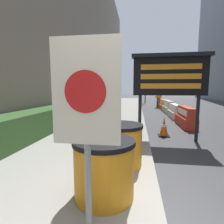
{
  "coord_description": "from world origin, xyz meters",
  "views": [
    {
      "loc": [
        -0.34,
        -1.81,
        1.57
      ],
      "look_at": [
        -1.88,
        8.65,
        0.2
      ],
      "focal_mm": 28.0,
      "sensor_mm": 36.0,
      "label": 1
    }
  ],
  "objects_px": {
    "traffic_cone_mid": "(178,112)",
    "barrel_drum_middle": "(121,144)",
    "traffic_light_near_curb": "(146,78)",
    "pedestrian_worker": "(159,96)",
    "barrel_drum_foreground": "(104,168)",
    "jersey_barrier_white": "(175,112)",
    "jersey_barrier_red_striped": "(186,118)",
    "traffic_cone_far": "(164,127)",
    "warning_sign": "(86,106)",
    "jersey_barrier_orange_far": "(163,105)",
    "message_board": "(170,76)",
    "traffic_cone_near": "(180,109)",
    "jersey_barrier_cream": "(168,107)"
  },
  "relations": [
    {
      "from": "barrel_drum_middle",
      "to": "traffic_light_near_curb",
      "type": "xyz_separation_m",
      "value": [
        1.17,
        17.25,
        2.3
      ]
    },
    {
      "from": "traffic_light_near_curb",
      "to": "pedestrian_worker",
      "type": "bearing_deg",
      "value": -78.76
    },
    {
      "from": "jersey_barrier_orange_far",
      "to": "traffic_cone_near",
      "type": "distance_m",
      "value": 2.92
    },
    {
      "from": "jersey_barrier_white",
      "to": "traffic_cone_near",
      "type": "xyz_separation_m",
      "value": [
        0.64,
        1.76,
        -0.01
      ]
    },
    {
      "from": "barrel_drum_foreground",
      "to": "traffic_light_near_curb",
      "type": "distance_m",
      "value": 18.49
    },
    {
      "from": "message_board",
      "to": "traffic_cone_near",
      "type": "bearing_deg",
      "value": 74.22
    },
    {
      "from": "jersey_barrier_red_striped",
      "to": "jersey_barrier_orange_far",
      "type": "xyz_separation_m",
      "value": [
        -0.0,
        6.81,
        -0.03
      ]
    },
    {
      "from": "message_board",
      "to": "traffic_cone_mid",
      "type": "relative_size",
      "value": 3.94
    },
    {
      "from": "warning_sign",
      "to": "traffic_cone_far",
      "type": "relative_size",
      "value": 2.94
    },
    {
      "from": "jersey_barrier_red_striped",
      "to": "jersey_barrier_cream",
      "type": "distance_m",
      "value": 4.54
    },
    {
      "from": "traffic_cone_far",
      "to": "jersey_barrier_red_striped",
      "type": "bearing_deg",
      "value": 57.19
    },
    {
      "from": "barrel_drum_foreground",
      "to": "message_board",
      "type": "relative_size",
      "value": 0.32
    },
    {
      "from": "barrel_drum_middle",
      "to": "traffic_cone_mid",
      "type": "relative_size",
      "value": 1.26
    },
    {
      "from": "barrel_drum_foreground",
      "to": "jersey_barrier_white",
      "type": "distance_m",
      "value": 8.15
    },
    {
      "from": "warning_sign",
      "to": "traffic_light_near_curb",
      "type": "relative_size",
      "value": 0.49
    },
    {
      "from": "jersey_barrier_red_striped",
      "to": "jersey_barrier_white",
      "type": "height_order",
      "value": "jersey_barrier_red_striped"
    },
    {
      "from": "barrel_drum_foreground",
      "to": "traffic_cone_far",
      "type": "height_order",
      "value": "barrel_drum_foreground"
    },
    {
      "from": "jersey_barrier_red_striped",
      "to": "traffic_light_near_curb",
      "type": "height_order",
      "value": "traffic_light_near_curb"
    },
    {
      "from": "warning_sign",
      "to": "message_board",
      "type": "bearing_deg",
      "value": 70.93
    },
    {
      "from": "barrel_drum_middle",
      "to": "traffic_cone_mid",
      "type": "xyz_separation_m",
      "value": [
        2.61,
        7.04,
        -0.2
      ]
    },
    {
      "from": "barrel_drum_foreground",
      "to": "jersey_barrier_red_striped",
      "type": "distance_m",
      "value": 6.09
    },
    {
      "from": "barrel_drum_foreground",
      "to": "jersey_barrier_red_striped",
      "type": "relative_size",
      "value": 0.46
    },
    {
      "from": "barrel_drum_middle",
      "to": "traffic_cone_near",
      "type": "relative_size",
      "value": 1.24
    },
    {
      "from": "jersey_barrier_white",
      "to": "barrel_drum_foreground",
      "type": "bearing_deg",
      "value": -107.75
    },
    {
      "from": "barrel_drum_foreground",
      "to": "traffic_cone_far",
      "type": "distance_m",
      "value": 3.99
    },
    {
      "from": "barrel_drum_foreground",
      "to": "traffic_cone_mid",
      "type": "xyz_separation_m",
      "value": [
        2.74,
        8.1,
        -0.2
      ]
    },
    {
      "from": "barrel_drum_foreground",
      "to": "jersey_barrier_orange_far",
      "type": "distance_m",
      "value": 12.61
    },
    {
      "from": "jersey_barrier_cream",
      "to": "traffic_light_near_curb",
      "type": "height_order",
      "value": "traffic_light_near_curb"
    },
    {
      "from": "traffic_light_near_curb",
      "to": "pedestrian_worker",
      "type": "height_order",
      "value": "traffic_light_near_curb"
    },
    {
      "from": "jersey_barrier_cream",
      "to": "traffic_cone_near",
      "type": "bearing_deg",
      "value": -42.08
    },
    {
      "from": "jersey_barrier_white",
      "to": "message_board",
      "type": "bearing_deg",
      "value": -104.08
    },
    {
      "from": "traffic_cone_mid",
      "to": "traffic_cone_far",
      "type": "relative_size",
      "value": 1.03
    },
    {
      "from": "barrel_drum_foreground",
      "to": "jersey_barrier_white",
      "type": "relative_size",
      "value": 0.49
    },
    {
      "from": "warning_sign",
      "to": "jersey_barrier_white",
      "type": "relative_size",
      "value": 1.11
    },
    {
      "from": "jersey_barrier_orange_far",
      "to": "pedestrian_worker",
      "type": "relative_size",
      "value": 1.24
    },
    {
      "from": "message_board",
      "to": "traffic_cone_far",
      "type": "distance_m",
      "value": 1.72
    },
    {
      "from": "jersey_barrier_red_striped",
      "to": "pedestrian_worker",
      "type": "xyz_separation_m",
      "value": [
        -0.24,
        8.0,
        0.66
      ]
    },
    {
      "from": "barrel_drum_middle",
      "to": "jersey_barrier_orange_far",
      "type": "height_order",
      "value": "barrel_drum_middle"
    },
    {
      "from": "jersey_barrier_red_striped",
      "to": "traffic_cone_near",
      "type": "distance_m",
      "value": 4.02
    },
    {
      "from": "barrel_drum_foreground",
      "to": "message_board",
      "type": "bearing_deg",
      "value": 67.47
    },
    {
      "from": "traffic_cone_near",
      "to": "jersey_barrier_white",
      "type": "bearing_deg",
      "value": -109.97
    },
    {
      "from": "message_board",
      "to": "traffic_cone_far",
      "type": "bearing_deg",
      "value": 93.78
    },
    {
      "from": "traffic_cone_near",
      "to": "barrel_drum_middle",
      "type": "bearing_deg",
      "value": -109.5
    },
    {
      "from": "jersey_barrier_cream",
      "to": "warning_sign",
      "type": "bearing_deg",
      "value": -103.03
    },
    {
      "from": "warning_sign",
      "to": "jersey_barrier_orange_far",
      "type": "bearing_deg",
      "value": 79.17
    },
    {
      "from": "barrel_drum_middle",
      "to": "traffic_light_near_curb",
      "type": "distance_m",
      "value": 17.44
    },
    {
      "from": "warning_sign",
      "to": "jersey_barrier_orange_far",
      "type": "xyz_separation_m",
      "value": [
        2.5,
        13.07,
        -1.09
      ]
    },
    {
      "from": "traffic_light_near_curb",
      "to": "jersey_barrier_white",
      "type": "bearing_deg",
      "value": -83.59
    },
    {
      "from": "traffic_cone_mid",
      "to": "barrel_drum_middle",
      "type": "bearing_deg",
      "value": -110.33
    },
    {
      "from": "barrel_drum_middle",
      "to": "jersey_barrier_orange_far",
      "type": "bearing_deg",
      "value": 78.23
    }
  ]
}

